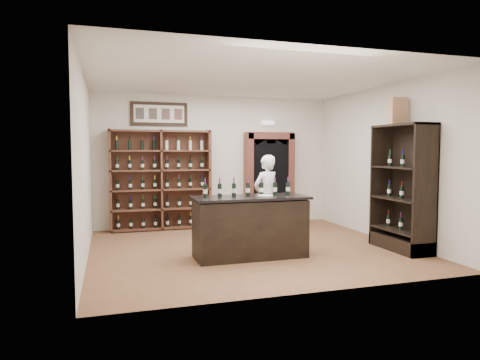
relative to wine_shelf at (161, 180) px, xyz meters
name	(u,v)px	position (x,y,z in m)	size (l,w,h in m)	color
floor	(250,248)	(1.30, -2.33, -1.10)	(5.50, 5.50, 0.00)	brown
ceiling	(250,78)	(1.30, -2.33, 1.90)	(5.50, 5.50, 0.00)	white
wall_back	(216,161)	(1.30, 0.17, 0.40)	(5.50, 0.04, 3.00)	beige
wall_left	(85,166)	(-1.45, -2.33, 0.40)	(0.04, 5.00, 3.00)	beige
wall_right	(383,163)	(4.05, -2.33, 0.40)	(0.04, 5.00, 3.00)	beige
wine_shelf	(161,180)	(0.00, 0.00, 0.00)	(2.20, 0.38, 2.20)	#502A1B
framed_picture	(159,114)	(0.00, 0.14, 1.45)	(1.25, 0.04, 0.52)	black
arched_doorway	(269,176)	(2.55, 0.00, 0.04)	(1.17, 0.35, 2.17)	black
emergency_light	(268,123)	(2.55, 0.09, 1.30)	(0.30, 0.10, 0.10)	white
tasting_counter	(250,227)	(1.10, -2.93, -0.61)	(1.88, 0.78, 1.00)	black
counter_bottle_0	(205,190)	(0.38, -2.81, 0.01)	(0.07, 0.07, 0.30)	black
counter_bottle_1	(220,190)	(0.62, -2.81, 0.01)	(0.07, 0.07, 0.30)	black
counter_bottle_2	(234,190)	(0.86, -2.81, 0.01)	(0.07, 0.07, 0.30)	black
counter_bottle_3	(248,189)	(1.10, -2.81, 0.01)	(0.07, 0.07, 0.30)	black
counter_bottle_4	(261,189)	(1.34, -2.81, 0.01)	(0.07, 0.07, 0.30)	black
counter_bottle_5	(275,188)	(1.58, -2.81, 0.01)	(0.07, 0.07, 0.30)	black
counter_bottle_6	(288,188)	(1.82, -2.81, 0.01)	(0.07, 0.07, 0.30)	black
side_cabinet	(403,207)	(3.82, -3.23, -0.35)	(0.48, 1.20, 2.20)	black
shopkeeper	(266,197)	(1.90, -1.54, -0.27)	(0.60, 0.40, 1.66)	white
plate	(266,196)	(1.34, -3.00, -0.09)	(0.25, 0.25, 0.02)	silver
wine_crate	(398,111)	(3.80, -3.05, 1.34)	(0.34, 0.14, 0.48)	tan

